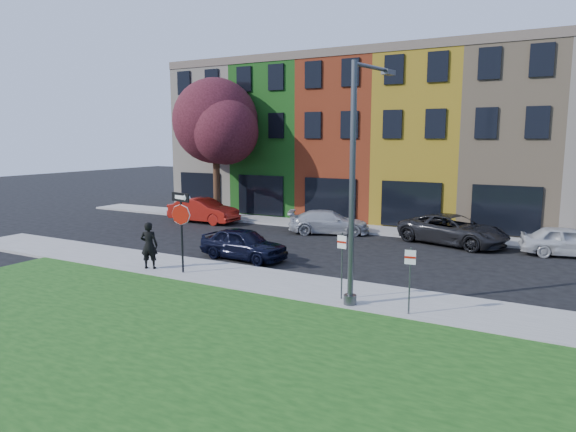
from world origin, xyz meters
The scene contains 15 objects.
ground centered at (0.00, 0.00, 0.00)m, with size 120.00×120.00×0.00m, color black.
sidewalk_near centered at (2.00, 3.00, 0.06)m, with size 40.00×3.00×0.12m, color gray.
sidewalk_far centered at (-3.00, 15.00, 0.06)m, with size 40.00×2.40×0.12m, color gray.
rowhouse_block centered at (-2.50, 21.18, 4.99)m, with size 30.00×10.12×10.00m.
stop_sign centered at (-4.99, 2.35, 2.31)m, with size 1.03×0.29×3.08m.
man centered at (-6.53, 2.21, 1.05)m, with size 0.81×0.69×1.87m, color black.
sedan_near centered at (-4.43, 5.73, 0.68)m, with size 4.14×1.95×1.37m, color black.
parked_car_red centered at (-12.07, 12.69, 0.76)m, with size 4.59×1.62×1.51m, color maroon.
parked_car_silver centered at (-3.66, 13.01, 0.64)m, with size 4.78×3.35×1.28m, color #A7A8AC.
parked_car_dark centered at (2.94, 13.33, 0.74)m, with size 5.81×3.90×1.48m, color black.
parked_car_white centered at (7.96, 13.15, 0.67)m, with size 4.20×2.34×1.35m, color silver.
street_lamp centered at (2.12, 2.12, 3.83)m, with size 0.72×2.56×7.36m.
parking_sign_a centered at (1.63, 2.28, 1.47)m, with size 0.32×0.10×2.17m.
parking_sign_b centered at (3.93, 1.89, 1.38)m, with size 0.32×0.11×1.99m.
tree_purple centered at (-12.22, 14.52, 6.16)m, with size 6.52×5.71×8.90m.
Camera 1 is at (7.79, -12.49, 5.25)m, focal length 32.00 mm.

